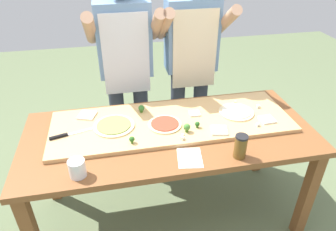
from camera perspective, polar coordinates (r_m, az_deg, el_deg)
name	(u,v)px	position (r m, az deg, el deg)	size (l,w,h in m)	color
ground_plane	(169,212)	(2.51, 0.27, -17.47)	(8.00, 8.00, 0.00)	#60704C
prep_table	(170,143)	(2.04, 0.32, -5.06)	(1.85, 0.81, 0.77)	brown
cutting_board	(172,122)	(2.06, 0.79, -1.17)	(1.58, 0.53, 0.03)	tan
chefs_knife	(66,135)	(2.00, -18.32, -3.42)	(0.27, 0.10, 0.02)	#B7BABF
pizza_whole_tomato_red	(165,124)	(1.99, -0.60, -1.61)	(0.22, 0.22, 0.02)	beige
pizza_whole_white_garlic	(236,112)	(2.18, 12.49, 0.68)	(0.24, 0.24, 0.02)	beige
pizza_whole_pesto_green	(114,126)	(2.01, -9.96, -1.84)	(0.26, 0.26, 0.02)	beige
pizza_slice_far_left	(219,130)	(1.97, 9.43, -2.73)	(0.10, 0.10, 0.01)	silver
pizza_slice_near_left	(267,120)	(2.15, 17.81, -0.72)	(0.09, 0.09, 0.01)	silver
pizza_slice_far_right	(195,113)	(2.12, 4.93, 0.38)	(0.07, 0.07, 0.01)	silver
pizza_slice_near_right	(87,115)	(2.16, -14.71, 0.05)	(0.11, 0.11, 0.01)	silver
broccoli_floret_back_right	(141,108)	(2.13, -4.94, 1.33)	(0.04, 0.04, 0.05)	#3F7220
broccoli_floret_front_left	(187,127)	(1.92, 3.51, -2.19)	(0.04, 0.04, 0.06)	#487A23
broccoli_floret_front_mid	(197,124)	(1.97, 5.43, -1.62)	(0.03, 0.03, 0.04)	#2C5915
broccoli_floret_back_mid	(132,139)	(1.84, -6.69, -4.40)	(0.03, 0.03, 0.04)	#366618
cheese_crumble_a	(258,106)	(2.27, 16.33, 1.62)	(0.02, 0.02, 0.02)	silver
cheese_crumble_b	(183,135)	(1.90, 2.74, -3.56)	(0.01, 0.01, 0.01)	silver
cheese_crumble_c	(258,125)	(2.07, 16.23, -1.64)	(0.02, 0.02, 0.02)	white
cheese_crumble_d	(183,138)	(1.87, 2.69, -4.16)	(0.02, 0.02, 0.02)	silver
cheese_crumble_e	(235,102)	(2.30, 12.30, 2.48)	(0.01, 0.01, 0.01)	silver
flour_cup	(77,169)	(1.71, -16.38, -9.47)	(0.09, 0.09, 0.10)	white
sauce_jar	(241,146)	(1.79, 13.24, -5.57)	(0.07, 0.07, 0.14)	brown
recipe_note	(190,158)	(1.78, 4.02, -7.77)	(0.14, 0.18, 0.00)	white
cook_left	(126,62)	(2.43, -7.80, 9.70)	(0.54, 0.39, 1.67)	#333847
cook_right	(191,57)	(2.51, 4.27, 10.65)	(0.54, 0.39, 1.67)	#333847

